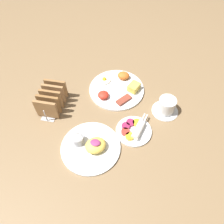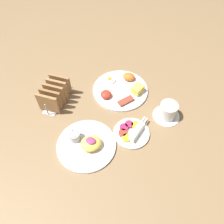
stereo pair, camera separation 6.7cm
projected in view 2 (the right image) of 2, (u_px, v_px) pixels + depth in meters
name	position (u px, v px, depth m)	size (l,w,h in m)	color
ground_plane	(87.00, 119.00, 0.98)	(3.00, 3.00, 0.00)	brown
plate_breakfast	(121.00, 89.00, 1.07)	(0.27, 0.27, 0.05)	white
plate_condiments	(131.00, 132.00, 0.92)	(0.15, 0.16, 0.04)	white
plate_foreground	(86.00, 144.00, 0.89)	(0.24, 0.24, 0.06)	white
toast_rack	(55.00, 94.00, 1.00)	(0.10, 0.18, 0.10)	#B7B7BC
coffee_cup	(168.00, 111.00, 0.96)	(0.12, 0.12, 0.08)	white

